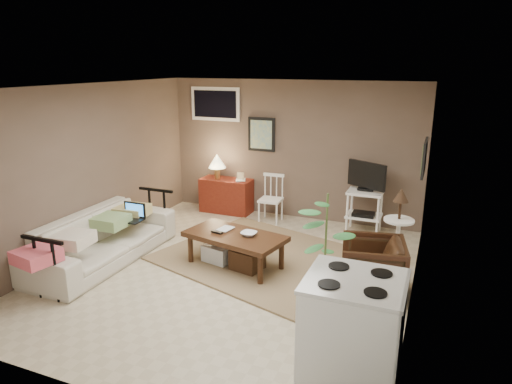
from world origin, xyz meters
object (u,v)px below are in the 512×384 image
at_px(coffee_table, 235,247).
at_px(side_table, 399,218).
at_px(red_console, 226,192).
at_px(armchair, 372,264).
at_px(potted_plant, 325,256).
at_px(tv_stand, 365,196).
at_px(spindle_chair, 271,200).
at_px(stove, 352,335).
at_px(sofa, 102,230).

distance_m(coffee_table, side_table, 2.25).
bearing_deg(side_table, red_console, 159.75).
bearing_deg(coffee_table, armchair, -1.18).
bearing_deg(potted_plant, tv_stand, 91.13).
bearing_deg(side_table, spindle_chair, 155.77).
bearing_deg(armchair, red_console, -136.83).
bearing_deg(stove, sofa, 160.44).
distance_m(spindle_chair, side_table, 2.44).
bearing_deg(potted_plant, red_console, 130.80).
bearing_deg(red_console, stove, -51.94).
distance_m(side_table, stove, 2.75).
distance_m(armchair, stove, 1.78).
xyz_separation_m(potted_plant, stove, (0.46, -0.90, -0.26)).
distance_m(coffee_table, red_console, 2.39).
relative_size(side_table, stove, 1.04).
bearing_deg(potted_plant, armchair, 67.03).
height_order(spindle_chair, tv_stand, tv_stand).
height_order(tv_stand, stove, tv_stand).
distance_m(coffee_table, potted_plant, 1.78).
distance_m(tv_stand, potted_plant, 2.90).
xyz_separation_m(tv_stand, potted_plant, (0.06, -2.90, 0.16)).
xyz_separation_m(spindle_chair, armchair, (2.01, -1.96, -0.01)).
bearing_deg(red_console, side_table, -20.25).
relative_size(spindle_chair, armchair, 1.11).
xyz_separation_m(coffee_table, stove, (1.91, -1.81, 0.23)).
height_order(sofa, potted_plant, potted_plant).
relative_size(tv_stand, armchair, 1.58).
bearing_deg(side_table, coffee_table, -155.22).
bearing_deg(coffee_table, spindle_chair, 95.76).
bearing_deg(spindle_chair, armchair, -44.22).
height_order(sofa, tv_stand, tv_stand).
xyz_separation_m(armchair, stove, (0.09, -1.78, 0.14)).
height_order(spindle_chair, side_table, side_table).
relative_size(red_console, potted_plant, 0.74).
bearing_deg(tv_stand, red_console, 177.45).
bearing_deg(tv_stand, sofa, -141.80).
relative_size(sofa, armchair, 3.10).
distance_m(sofa, potted_plant, 3.26).
bearing_deg(spindle_chair, tv_stand, 2.20).
distance_m(spindle_chair, armchair, 2.81).
distance_m(red_console, side_table, 3.38).
height_order(sofa, stove, stove).
distance_m(sofa, tv_stand, 4.03).
xyz_separation_m(spindle_chair, tv_stand, (1.58, 0.06, 0.23)).
relative_size(red_console, spindle_chair, 1.32).
xyz_separation_m(red_console, potted_plant, (2.60, -3.01, 0.40)).
distance_m(tv_stand, stove, 3.83).
distance_m(potted_plant, stove, 1.05).
relative_size(sofa, potted_plant, 1.57).
bearing_deg(tv_stand, armchair, -78.01).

